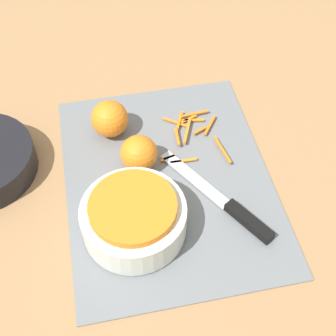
{
  "coord_description": "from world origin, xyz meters",
  "views": [
    {
      "loc": [
        -0.5,
        0.1,
        0.68
      ],
      "look_at": [
        0.0,
        0.0,
        0.04
      ],
      "focal_mm": 50.0,
      "sensor_mm": 36.0,
      "label": 1
    }
  ],
  "objects_px": {
    "bowl_speckled": "(134,217)",
    "knife": "(234,210)",
    "orange_right": "(110,119)",
    "orange_left": "(139,153)"
  },
  "relations": [
    {
      "from": "bowl_speckled",
      "to": "knife",
      "type": "height_order",
      "value": "bowl_speckled"
    },
    {
      "from": "bowl_speckled",
      "to": "knife",
      "type": "bearing_deg",
      "value": -90.04
    },
    {
      "from": "knife",
      "to": "orange_right",
      "type": "relative_size",
      "value": 3.22
    },
    {
      "from": "knife",
      "to": "orange_right",
      "type": "distance_m",
      "value": 0.29
    },
    {
      "from": "orange_left",
      "to": "orange_right",
      "type": "height_order",
      "value": "orange_right"
    },
    {
      "from": "orange_left",
      "to": "knife",
      "type": "bearing_deg",
      "value": -133.32
    },
    {
      "from": "bowl_speckled",
      "to": "knife",
      "type": "distance_m",
      "value": 0.17
    },
    {
      "from": "bowl_speckled",
      "to": "orange_right",
      "type": "distance_m",
      "value": 0.23
    },
    {
      "from": "orange_left",
      "to": "orange_right",
      "type": "distance_m",
      "value": 0.1
    },
    {
      "from": "orange_left",
      "to": "orange_right",
      "type": "xyz_separation_m",
      "value": [
        0.1,
        0.04,
        0.0
      ]
    }
  ]
}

